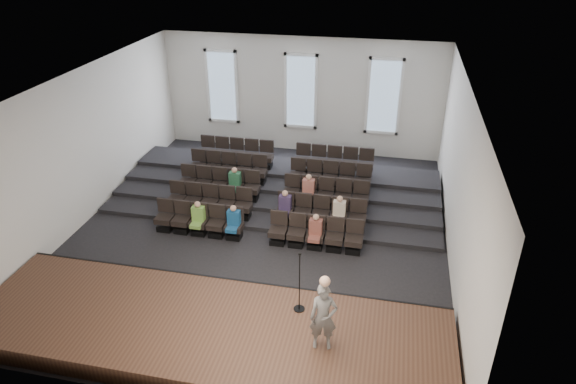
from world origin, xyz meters
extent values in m
plane|color=black|center=(0.00, 0.00, 0.00)|extent=(14.00, 14.00, 0.00)
cube|color=white|center=(0.00, 0.00, 5.01)|extent=(12.00, 14.00, 0.02)
cube|color=silver|center=(0.00, 7.02, 2.50)|extent=(12.00, 0.04, 5.00)
cube|color=silver|center=(0.00, -7.02, 2.50)|extent=(12.00, 0.04, 5.00)
cube|color=silver|center=(-6.02, 0.00, 2.50)|extent=(0.04, 14.00, 5.00)
cube|color=silver|center=(6.02, 0.00, 2.50)|extent=(0.04, 14.00, 5.00)
cube|color=#482E1F|center=(0.00, -5.10, 0.25)|extent=(11.80, 3.60, 0.50)
cube|color=black|center=(0.00, -3.33, 0.25)|extent=(11.80, 0.06, 0.52)
cube|color=black|center=(0.00, 2.33, 0.07)|extent=(11.80, 4.80, 0.15)
cube|color=black|center=(0.00, 2.85, 0.15)|extent=(11.80, 3.75, 0.30)
cube|color=black|center=(0.00, 3.38, 0.22)|extent=(11.80, 2.70, 0.45)
cube|color=black|center=(0.00, 3.90, 0.30)|extent=(11.80, 1.65, 0.60)
cube|color=black|center=(-3.13, -0.60, 0.10)|extent=(0.47, 0.43, 0.20)
cube|color=black|center=(-3.13, -0.60, 0.41)|extent=(0.55, 0.50, 0.19)
cube|color=black|center=(-3.13, -0.39, 0.82)|extent=(0.55, 0.08, 0.50)
cube|color=black|center=(-2.53, -0.60, 0.10)|extent=(0.47, 0.43, 0.20)
cube|color=black|center=(-2.53, -0.60, 0.41)|extent=(0.55, 0.50, 0.19)
cube|color=black|center=(-2.53, -0.39, 0.82)|extent=(0.55, 0.08, 0.50)
cube|color=black|center=(-1.93, -0.60, 0.10)|extent=(0.47, 0.43, 0.20)
cube|color=black|center=(-1.93, -0.60, 0.41)|extent=(0.55, 0.50, 0.19)
cube|color=black|center=(-1.93, -0.39, 0.82)|extent=(0.55, 0.08, 0.50)
cube|color=black|center=(-1.33, -0.60, 0.10)|extent=(0.47, 0.43, 0.20)
cube|color=black|center=(-1.33, -0.60, 0.41)|extent=(0.55, 0.50, 0.19)
cube|color=black|center=(-1.33, -0.39, 0.82)|extent=(0.55, 0.08, 0.50)
cube|color=black|center=(-0.73, -0.60, 0.10)|extent=(0.47, 0.43, 0.20)
cube|color=black|center=(-0.73, -0.60, 0.41)|extent=(0.55, 0.50, 0.19)
cube|color=black|center=(-0.73, -0.39, 0.82)|extent=(0.55, 0.08, 0.50)
cube|color=black|center=(0.73, -0.60, 0.10)|extent=(0.47, 0.43, 0.20)
cube|color=black|center=(0.73, -0.60, 0.41)|extent=(0.55, 0.50, 0.19)
cube|color=black|center=(0.73, -0.39, 0.82)|extent=(0.55, 0.08, 0.50)
cube|color=black|center=(1.33, -0.60, 0.10)|extent=(0.47, 0.43, 0.20)
cube|color=black|center=(1.33, -0.60, 0.41)|extent=(0.55, 0.50, 0.19)
cube|color=black|center=(1.33, -0.39, 0.82)|extent=(0.55, 0.08, 0.50)
cube|color=black|center=(1.93, -0.60, 0.10)|extent=(0.47, 0.43, 0.20)
cube|color=black|center=(1.93, -0.60, 0.41)|extent=(0.55, 0.50, 0.19)
cube|color=black|center=(1.93, -0.39, 0.82)|extent=(0.55, 0.08, 0.50)
cube|color=black|center=(2.53, -0.60, 0.10)|extent=(0.47, 0.43, 0.20)
cube|color=black|center=(2.53, -0.60, 0.41)|extent=(0.55, 0.50, 0.19)
cube|color=black|center=(2.53, -0.39, 0.82)|extent=(0.55, 0.08, 0.50)
cube|color=black|center=(3.13, -0.60, 0.10)|extent=(0.47, 0.43, 0.20)
cube|color=black|center=(3.13, -0.60, 0.41)|extent=(0.55, 0.50, 0.19)
cube|color=black|center=(3.13, -0.39, 0.82)|extent=(0.55, 0.08, 0.50)
cube|color=black|center=(-3.13, 0.45, 0.25)|extent=(0.47, 0.43, 0.20)
cube|color=black|center=(-3.13, 0.45, 0.56)|extent=(0.55, 0.50, 0.19)
cube|color=black|center=(-3.13, 0.66, 0.97)|extent=(0.55, 0.08, 0.50)
cube|color=black|center=(-2.53, 0.45, 0.25)|extent=(0.47, 0.43, 0.20)
cube|color=black|center=(-2.53, 0.45, 0.56)|extent=(0.55, 0.50, 0.19)
cube|color=black|center=(-2.53, 0.66, 0.97)|extent=(0.55, 0.08, 0.50)
cube|color=black|center=(-1.93, 0.45, 0.25)|extent=(0.47, 0.43, 0.20)
cube|color=black|center=(-1.93, 0.45, 0.56)|extent=(0.55, 0.50, 0.19)
cube|color=black|center=(-1.93, 0.66, 0.97)|extent=(0.55, 0.08, 0.50)
cube|color=black|center=(-1.33, 0.45, 0.25)|extent=(0.47, 0.43, 0.20)
cube|color=black|center=(-1.33, 0.45, 0.56)|extent=(0.55, 0.50, 0.19)
cube|color=black|center=(-1.33, 0.66, 0.97)|extent=(0.55, 0.08, 0.50)
cube|color=black|center=(-0.73, 0.45, 0.25)|extent=(0.47, 0.43, 0.20)
cube|color=black|center=(-0.73, 0.45, 0.56)|extent=(0.55, 0.50, 0.19)
cube|color=black|center=(-0.73, 0.66, 0.97)|extent=(0.55, 0.08, 0.50)
cube|color=black|center=(0.73, 0.45, 0.25)|extent=(0.47, 0.43, 0.20)
cube|color=black|center=(0.73, 0.45, 0.56)|extent=(0.55, 0.50, 0.19)
cube|color=black|center=(0.73, 0.66, 0.97)|extent=(0.55, 0.08, 0.50)
cube|color=black|center=(1.33, 0.45, 0.25)|extent=(0.47, 0.43, 0.20)
cube|color=black|center=(1.33, 0.45, 0.56)|extent=(0.55, 0.50, 0.19)
cube|color=black|center=(1.33, 0.66, 0.97)|extent=(0.55, 0.08, 0.50)
cube|color=black|center=(1.93, 0.45, 0.25)|extent=(0.47, 0.43, 0.20)
cube|color=black|center=(1.93, 0.45, 0.56)|extent=(0.55, 0.50, 0.19)
cube|color=black|center=(1.93, 0.66, 0.97)|extent=(0.55, 0.08, 0.50)
cube|color=black|center=(2.53, 0.45, 0.25)|extent=(0.47, 0.43, 0.20)
cube|color=black|center=(2.53, 0.45, 0.56)|extent=(0.55, 0.50, 0.19)
cube|color=black|center=(2.53, 0.66, 0.97)|extent=(0.55, 0.08, 0.50)
cube|color=black|center=(3.13, 0.45, 0.25)|extent=(0.47, 0.43, 0.20)
cube|color=black|center=(3.13, 0.45, 0.56)|extent=(0.55, 0.50, 0.19)
cube|color=black|center=(3.13, 0.66, 0.97)|extent=(0.55, 0.08, 0.50)
cube|color=black|center=(-3.13, 1.50, 0.40)|extent=(0.47, 0.42, 0.20)
cube|color=black|center=(-3.13, 1.50, 0.71)|extent=(0.55, 0.50, 0.19)
cube|color=black|center=(-3.13, 1.71, 1.12)|extent=(0.55, 0.08, 0.50)
cube|color=black|center=(-2.53, 1.50, 0.40)|extent=(0.47, 0.42, 0.20)
cube|color=black|center=(-2.53, 1.50, 0.71)|extent=(0.55, 0.50, 0.19)
cube|color=black|center=(-2.53, 1.71, 1.12)|extent=(0.55, 0.08, 0.50)
cube|color=black|center=(-1.93, 1.50, 0.40)|extent=(0.47, 0.42, 0.20)
cube|color=black|center=(-1.93, 1.50, 0.71)|extent=(0.55, 0.50, 0.19)
cube|color=black|center=(-1.93, 1.71, 1.12)|extent=(0.55, 0.08, 0.50)
cube|color=black|center=(-1.33, 1.50, 0.40)|extent=(0.47, 0.42, 0.20)
cube|color=black|center=(-1.33, 1.50, 0.71)|extent=(0.55, 0.50, 0.19)
cube|color=black|center=(-1.33, 1.71, 1.12)|extent=(0.55, 0.08, 0.50)
cube|color=black|center=(-0.73, 1.50, 0.40)|extent=(0.47, 0.42, 0.20)
cube|color=black|center=(-0.73, 1.50, 0.71)|extent=(0.55, 0.50, 0.19)
cube|color=black|center=(-0.73, 1.71, 1.12)|extent=(0.55, 0.08, 0.50)
cube|color=black|center=(0.73, 1.50, 0.40)|extent=(0.47, 0.42, 0.20)
cube|color=black|center=(0.73, 1.50, 0.71)|extent=(0.55, 0.50, 0.19)
cube|color=black|center=(0.73, 1.71, 1.12)|extent=(0.55, 0.08, 0.50)
cube|color=black|center=(1.33, 1.50, 0.40)|extent=(0.47, 0.42, 0.20)
cube|color=black|center=(1.33, 1.50, 0.71)|extent=(0.55, 0.50, 0.19)
cube|color=black|center=(1.33, 1.71, 1.12)|extent=(0.55, 0.08, 0.50)
cube|color=black|center=(1.93, 1.50, 0.40)|extent=(0.47, 0.42, 0.20)
cube|color=black|center=(1.93, 1.50, 0.71)|extent=(0.55, 0.50, 0.19)
cube|color=black|center=(1.93, 1.71, 1.12)|extent=(0.55, 0.08, 0.50)
cube|color=black|center=(2.53, 1.50, 0.40)|extent=(0.47, 0.42, 0.20)
cube|color=black|center=(2.53, 1.50, 0.71)|extent=(0.55, 0.50, 0.19)
cube|color=black|center=(2.53, 1.71, 1.12)|extent=(0.55, 0.08, 0.50)
cube|color=black|center=(3.13, 1.50, 0.40)|extent=(0.47, 0.42, 0.20)
cube|color=black|center=(3.13, 1.50, 0.71)|extent=(0.55, 0.50, 0.19)
cube|color=black|center=(3.13, 1.71, 1.12)|extent=(0.55, 0.08, 0.50)
cube|color=black|center=(-3.13, 2.55, 0.55)|extent=(0.47, 0.42, 0.20)
cube|color=black|center=(-3.13, 2.55, 0.86)|extent=(0.55, 0.50, 0.19)
cube|color=black|center=(-3.13, 2.76, 1.27)|extent=(0.55, 0.08, 0.50)
cube|color=black|center=(-2.53, 2.55, 0.55)|extent=(0.47, 0.42, 0.20)
cube|color=black|center=(-2.53, 2.55, 0.86)|extent=(0.55, 0.50, 0.19)
cube|color=black|center=(-2.53, 2.76, 1.27)|extent=(0.55, 0.08, 0.50)
cube|color=black|center=(-1.93, 2.55, 0.55)|extent=(0.47, 0.42, 0.20)
cube|color=black|center=(-1.93, 2.55, 0.86)|extent=(0.55, 0.50, 0.19)
cube|color=black|center=(-1.93, 2.76, 1.27)|extent=(0.55, 0.08, 0.50)
cube|color=black|center=(-1.33, 2.55, 0.55)|extent=(0.47, 0.42, 0.20)
cube|color=black|center=(-1.33, 2.55, 0.86)|extent=(0.55, 0.50, 0.19)
cube|color=black|center=(-1.33, 2.76, 1.27)|extent=(0.55, 0.08, 0.50)
cube|color=black|center=(-0.73, 2.55, 0.55)|extent=(0.47, 0.42, 0.20)
cube|color=black|center=(-0.73, 2.55, 0.86)|extent=(0.55, 0.50, 0.19)
cube|color=black|center=(-0.73, 2.76, 1.27)|extent=(0.55, 0.08, 0.50)
cube|color=black|center=(0.73, 2.55, 0.55)|extent=(0.47, 0.42, 0.20)
cube|color=black|center=(0.73, 2.55, 0.86)|extent=(0.55, 0.50, 0.19)
cube|color=black|center=(0.73, 2.76, 1.27)|extent=(0.55, 0.08, 0.50)
cube|color=black|center=(1.33, 2.55, 0.55)|extent=(0.47, 0.42, 0.20)
cube|color=black|center=(1.33, 2.55, 0.86)|extent=(0.55, 0.50, 0.19)
cube|color=black|center=(1.33, 2.76, 1.27)|extent=(0.55, 0.08, 0.50)
cube|color=black|center=(1.93, 2.55, 0.55)|extent=(0.47, 0.42, 0.20)
cube|color=black|center=(1.93, 2.55, 0.86)|extent=(0.55, 0.50, 0.19)
cube|color=black|center=(1.93, 2.76, 1.27)|extent=(0.55, 0.08, 0.50)
cube|color=black|center=(2.53, 2.55, 0.55)|extent=(0.47, 0.42, 0.20)
cube|color=black|center=(2.53, 2.55, 0.86)|extent=(0.55, 0.50, 0.19)
cube|color=black|center=(2.53, 2.76, 1.27)|extent=(0.55, 0.08, 0.50)
cube|color=black|center=(3.13, 2.55, 0.55)|extent=(0.47, 0.42, 0.20)
cube|color=black|center=(3.13, 2.55, 0.86)|extent=(0.55, 0.50, 0.19)
cube|color=black|center=(3.13, 2.76, 1.27)|extent=(0.55, 0.08, 0.50)
cube|color=black|center=(-3.13, 3.60, 0.70)|extent=(0.47, 0.42, 0.20)
cube|color=black|center=(-3.13, 3.60, 1.01)|extent=(0.55, 0.50, 0.19)
cube|color=black|center=(-3.13, 3.81, 1.42)|extent=(0.55, 0.08, 0.50)
cube|color=black|center=(-2.53, 3.60, 0.70)|extent=(0.47, 0.42, 0.20)
cube|color=black|center=(-2.53, 3.60, 1.01)|extent=(0.55, 0.50, 0.19)
cube|color=black|center=(-2.53, 3.81, 1.42)|extent=(0.55, 0.08, 0.50)
cube|color=black|center=(-1.93, 3.60, 0.70)|extent=(0.47, 0.42, 0.20)
cube|color=black|center=(-1.93, 3.60, 1.01)|extent=(0.55, 0.50, 0.19)
cube|color=black|center=(-1.93, 3.81, 1.42)|extent=(0.55, 0.08, 0.50)
cube|color=black|center=(-1.33, 3.60, 0.70)|extent=(0.47, 0.42, 0.20)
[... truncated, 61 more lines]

